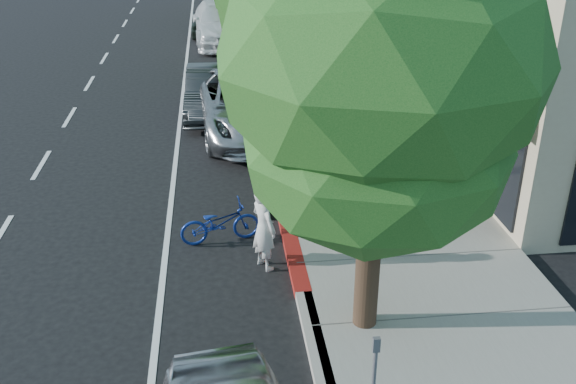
{
  "coord_description": "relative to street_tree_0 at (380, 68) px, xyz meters",
  "views": [
    {
      "loc": [
        -1.41,
        -10.63,
        6.81
      ],
      "look_at": [
        -0.09,
        0.72,
        1.35
      ],
      "focal_mm": 40.0,
      "sensor_mm": 36.0,
      "label": 1
    }
  ],
  "objects": [
    {
      "name": "ground",
      "position": [
        -0.9,
        2.0,
        -4.51
      ],
      "size": [
        120.0,
        120.0,
        0.0
      ],
      "primitive_type": "plane",
      "color": "black",
      "rests_on": "ground"
    },
    {
      "name": "sidewalk",
      "position": [
        1.4,
        10.0,
        -4.44
      ],
      "size": [
        4.6,
        56.0,
        0.15
      ],
      "primitive_type": "cube",
      "color": "gray",
      "rests_on": "ground"
    },
    {
      "name": "curb",
      "position": [
        -0.9,
        10.0,
        -4.44
      ],
      "size": [
        0.3,
        56.0,
        0.15
      ],
      "primitive_type": "cube",
      "color": "#9E998E",
      "rests_on": "ground"
    },
    {
      "name": "curb_red_segment",
      "position": [
        -0.9,
        3.0,
        -4.44
      ],
      "size": [
        0.32,
        4.0,
        0.15
      ],
      "primitive_type": "cube",
      "color": "maroon",
      "rests_on": "ground"
    },
    {
      "name": "street_tree_0",
      "position": [
        0.0,
        0.0,
        0.0
      ],
      "size": [
        4.76,
        4.76,
        7.4
      ],
      "color": "black",
      "rests_on": "ground"
    },
    {
      "name": "cyclist",
      "position": [
        -1.52,
        2.18,
        -3.65
      ],
      "size": [
        0.68,
        0.76,
        1.74
      ],
      "primitive_type": "imported",
      "rotation": [
        0.0,
        0.0,
        2.09
      ],
      "color": "silver",
      "rests_on": "ground"
    },
    {
      "name": "bicycle",
      "position": [
        -2.36,
        3.29,
        -4.07
      ],
      "size": [
        1.76,
        0.87,
        0.88
      ],
      "primitive_type": "imported",
      "rotation": [
        0.0,
        0.0,
        1.74
      ],
      "color": "navy",
      "rests_on": "ground"
    },
    {
      "name": "silver_suv",
      "position": [
        -1.4,
        10.0,
        -3.65
      ],
      "size": [
        3.55,
        6.53,
        1.74
      ],
      "primitive_type": "imported",
      "rotation": [
        0.0,
        0.0,
        0.11
      ],
      "color": "#A5A5A9",
      "rests_on": "ground"
    },
    {
      "name": "dark_sedan",
      "position": [
        -2.46,
        11.86,
        -3.77
      ],
      "size": [
        1.74,
        4.59,
        1.49
      ],
      "primitive_type": "imported",
      "rotation": [
        0.0,
        0.0,
        -0.03
      ],
      "color": "#232628",
      "rests_on": "ground"
    },
    {
      "name": "white_pickup",
      "position": [
        -1.88,
        22.63,
        -3.58
      ],
      "size": [
        2.96,
        6.55,
        1.86
      ],
      "primitive_type": "imported",
      "rotation": [
        0.0,
        0.0,
        0.06
      ],
      "color": "white",
      "rests_on": "ground"
    },
    {
      "name": "dark_suv_far",
      "position": [
        -2.25,
        24.8,
        -3.72
      ],
      "size": [
        2.34,
        4.84,
        1.59
      ],
      "primitive_type": "imported",
      "rotation": [
        0.0,
        0.0,
        -0.1
      ],
      "color": "black",
      "rests_on": "ground"
    },
    {
      "name": "pedestrian",
      "position": [
        2.68,
        13.03,
        -3.59
      ],
      "size": [
        0.95,
        0.9,
        1.55
      ],
      "primitive_type": "imported",
      "rotation": [
        0.0,
        0.0,
        3.69
      ],
      "color": "black",
      "rests_on": "sidewalk"
    }
  ]
}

